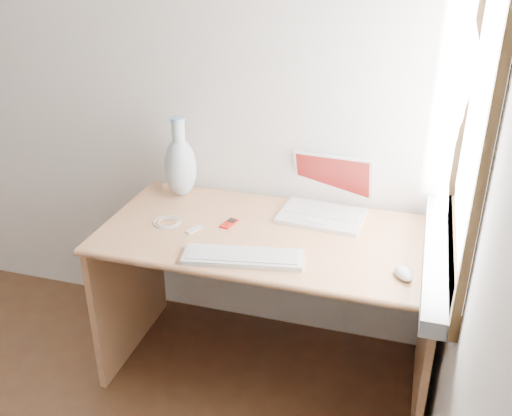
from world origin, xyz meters
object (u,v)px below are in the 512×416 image
(vase, at_px, (180,165))
(laptop, at_px, (324,202))
(external_keyboard, at_px, (243,257))
(desk, at_px, (273,265))

(vase, bearing_deg, laptop, 0.35)
(external_keyboard, bearing_deg, laptop, 54.34)
(laptop, bearing_deg, desk, -134.43)
(desk, distance_m, external_keyboard, 0.38)
(desk, bearing_deg, vase, 162.17)
(laptop, xyz_separation_m, external_keyboard, (-0.22, -0.47, -0.04))
(external_keyboard, xyz_separation_m, vase, (-0.45, 0.47, 0.14))
(desk, relative_size, vase, 3.68)
(external_keyboard, bearing_deg, vase, 123.12)
(external_keyboard, relative_size, vase, 1.26)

